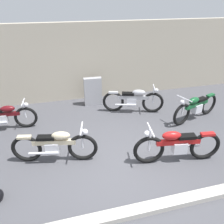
{
  "coord_description": "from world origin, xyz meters",
  "views": [
    {
      "loc": [
        -1.35,
        -3.9,
        3.61
      ],
      "look_at": [
        0.14,
        1.76,
        0.55
      ],
      "focal_mm": 35.93,
      "sensor_mm": 36.0,
      "label": 1
    }
  ],
  "objects_px": {
    "motorcycle_green": "(196,107)",
    "motorcycle_maroon": "(4,117)",
    "motorcycle_cream": "(55,145)",
    "motorcycle_red": "(177,145)",
    "stone_marker": "(93,92)",
    "motorcycle_silver": "(134,100)"
  },
  "relations": [
    {
      "from": "stone_marker",
      "to": "motorcycle_maroon",
      "type": "distance_m",
      "value": 3.05
    },
    {
      "from": "motorcycle_red",
      "to": "motorcycle_green",
      "type": "height_order",
      "value": "motorcycle_red"
    },
    {
      "from": "stone_marker",
      "to": "motorcycle_silver",
      "type": "distance_m",
      "value": 1.54
    },
    {
      "from": "motorcycle_cream",
      "to": "motorcycle_red",
      "type": "bearing_deg",
      "value": -2.54
    },
    {
      "from": "motorcycle_maroon",
      "to": "motorcycle_red",
      "type": "bearing_deg",
      "value": -27.95
    },
    {
      "from": "motorcycle_red",
      "to": "motorcycle_green",
      "type": "distance_m",
      "value": 2.37
    },
    {
      "from": "motorcycle_red",
      "to": "motorcycle_cream",
      "type": "bearing_deg",
      "value": -6.36
    },
    {
      "from": "motorcycle_cream",
      "to": "motorcycle_maroon",
      "type": "bearing_deg",
      "value": 139.58
    },
    {
      "from": "motorcycle_cream",
      "to": "motorcycle_red",
      "type": "distance_m",
      "value": 2.89
    },
    {
      "from": "stone_marker",
      "to": "motorcycle_cream",
      "type": "relative_size",
      "value": 0.51
    },
    {
      "from": "motorcycle_green",
      "to": "motorcycle_maroon",
      "type": "xyz_separation_m",
      "value": [
        -5.84,
        0.91,
        -0.02
      ]
    },
    {
      "from": "motorcycle_silver",
      "to": "motorcycle_maroon",
      "type": "relative_size",
      "value": 1.04
    },
    {
      "from": "motorcycle_cream",
      "to": "motorcycle_green",
      "type": "height_order",
      "value": "motorcycle_cream"
    },
    {
      "from": "motorcycle_cream",
      "to": "motorcycle_maroon",
      "type": "xyz_separation_m",
      "value": [
        -1.41,
        1.87,
        -0.03
      ]
    },
    {
      "from": "motorcycle_cream",
      "to": "motorcycle_green",
      "type": "xyz_separation_m",
      "value": [
        4.43,
        0.96,
        -0.0
      ]
    },
    {
      "from": "motorcycle_green",
      "to": "motorcycle_maroon",
      "type": "bearing_deg",
      "value": -27.36
    },
    {
      "from": "motorcycle_maroon",
      "to": "motorcycle_green",
      "type": "bearing_deg",
      "value": -4.8
    },
    {
      "from": "motorcycle_silver",
      "to": "motorcycle_red",
      "type": "distance_m",
      "value": 2.73
    },
    {
      "from": "stone_marker",
      "to": "motorcycle_maroon",
      "type": "relative_size",
      "value": 0.53
    },
    {
      "from": "motorcycle_silver",
      "to": "motorcycle_maroon",
      "type": "height_order",
      "value": "motorcycle_silver"
    },
    {
      "from": "motorcycle_maroon",
      "to": "motorcycle_cream",
      "type": "bearing_deg",
      "value": -48.93
    },
    {
      "from": "stone_marker",
      "to": "motorcycle_red",
      "type": "bearing_deg",
      "value": -69.89
    }
  ]
}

